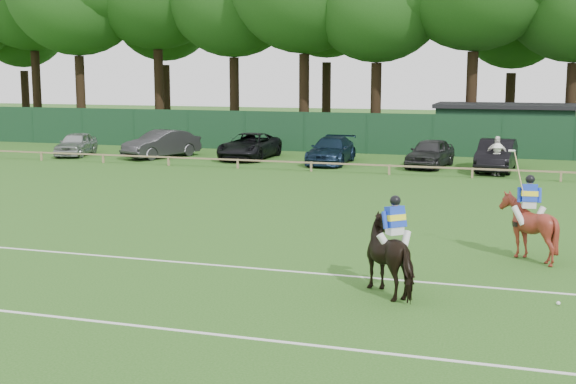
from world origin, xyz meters
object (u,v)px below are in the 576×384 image
at_px(horse_dark, 394,256).
at_px(suv_black, 249,146).
at_px(horse_chestnut, 528,227).
at_px(utility_shed, 504,128).
at_px(polo_ball, 558,303).
at_px(sedan_silver, 76,144).
at_px(spectator_left, 497,159).
at_px(spectator_mid, 496,155).
at_px(sedan_navy, 331,151).
at_px(estate_black, 496,155).
at_px(hatch_grey, 430,153).
at_px(sedan_grey, 161,144).

distance_m(horse_dark, suv_black, 27.50).
distance_m(horse_chestnut, utility_shed, 27.88).
bearing_deg(suv_black, horse_dark, -62.46).
height_order(horse_chestnut, suv_black, horse_chestnut).
bearing_deg(suv_black, horse_chestnut, -52.07).
relative_size(horse_chestnut, polo_ball, 20.07).
bearing_deg(utility_shed, sedan_silver, -159.26).
relative_size(spectator_left, polo_ball, 17.54).
bearing_deg(spectator_mid, utility_shed, 87.50).
bearing_deg(suv_black, sedan_navy, -8.75).
xyz_separation_m(horse_chestnut, utility_shed, (-1.61, 27.83, 0.63)).
height_order(spectator_mid, utility_shed, utility_shed).
bearing_deg(estate_black, utility_shed, 93.17).
distance_m(hatch_grey, polo_ball, 24.19).
relative_size(hatch_grey, polo_ball, 49.46).
xyz_separation_m(suv_black, hatch_grey, (10.47, -0.74, 0.02)).
xyz_separation_m(sedan_silver, sedan_navy, (15.63, 0.73, 0.03)).
xyz_separation_m(horse_chestnut, sedan_grey, (-20.71, 19.17, -0.10)).
relative_size(sedan_navy, spectator_left, 3.17).
xyz_separation_m(sedan_silver, spectator_left, (24.54, -1.44, 0.09)).
bearing_deg(horse_dark, spectator_left, -137.45).
xyz_separation_m(sedan_silver, spectator_mid, (24.47, -0.90, 0.24)).
relative_size(horse_dark, spectator_mid, 1.11).
xyz_separation_m(sedan_grey, hatch_grey, (15.64, 0.19, -0.04)).
bearing_deg(sedan_silver, estate_black, -13.08).
distance_m(sedan_grey, polo_ball, 31.65).
bearing_deg(spectator_mid, horse_dark, -95.95).
distance_m(sedan_navy, spectator_mid, 8.99).
xyz_separation_m(sedan_grey, spectator_left, (19.17, -2.05, -0.01)).
bearing_deg(sedan_navy, utility_shed, 42.94).
distance_m(spectator_left, spectator_mid, 0.57).
xyz_separation_m(spectator_left, utility_shed, (-0.07, 10.71, 0.75)).
bearing_deg(estate_black, suv_black, 178.26).
bearing_deg(sedan_navy, horse_chestnut, -62.63).
distance_m(estate_black, spectator_mid, 1.17).
height_order(spectator_mid, polo_ball, spectator_mid).
height_order(estate_black, spectator_mid, spectator_mid).
bearing_deg(sedan_navy, suv_black, 169.96).
relative_size(horse_dark, suv_black, 0.39).
height_order(sedan_grey, spectator_mid, spectator_mid).
distance_m(horse_dark, sedan_navy, 24.79).
relative_size(horse_chestnut, spectator_left, 1.14).
xyz_separation_m(estate_black, spectator_mid, (0.05, -1.16, 0.14)).
height_order(suv_black, spectator_mid, spectator_mid).
distance_m(sedan_silver, polo_ball, 35.11).
relative_size(sedan_grey, spectator_left, 3.07).
distance_m(sedan_grey, sedan_navy, 10.26).
height_order(horse_dark, horse_chestnut, horse_chestnut).
relative_size(estate_black, spectator_left, 3.10).
relative_size(suv_black, polo_ball, 59.34).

